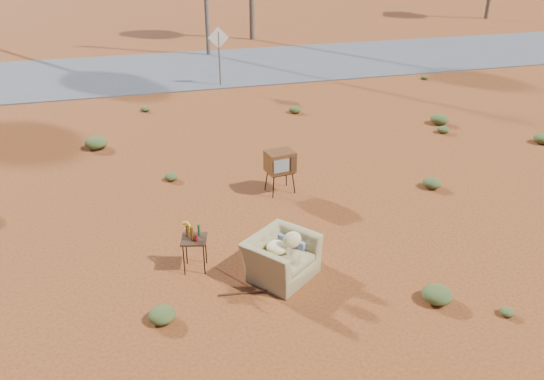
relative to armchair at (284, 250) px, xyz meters
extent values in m
plane|color=brown|center=(-0.20, 0.49, -0.46)|extent=(140.00, 140.00, 0.00)
cube|color=#565659|center=(-0.20, 15.49, -0.44)|extent=(140.00, 7.00, 0.04)
imported|color=#958451|center=(-0.07, -0.07, 0.03)|extent=(1.34, 1.26, 0.98)
ellipsoid|color=#F6E796|center=(-0.14, -0.06, 0.11)|extent=(0.35, 0.35, 0.21)
ellipsoid|color=#F6E796|center=(0.09, -0.19, 0.30)|extent=(0.31, 0.16, 0.31)
cube|color=navy|center=(0.29, 0.32, -0.17)|extent=(0.81, 0.87, 0.57)
cube|color=black|center=(0.85, 3.06, 0.04)|extent=(0.60, 0.49, 0.03)
cylinder|color=black|center=(0.63, 2.83, -0.21)|extent=(0.03, 0.03, 0.50)
cylinder|color=black|center=(1.13, 2.91, -0.21)|extent=(0.03, 0.03, 0.50)
cylinder|color=black|center=(0.58, 3.22, -0.21)|extent=(0.03, 0.03, 0.50)
cylinder|color=black|center=(1.07, 3.29, -0.21)|extent=(0.03, 0.03, 0.50)
cube|color=brown|center=(0.85, 3.06, 0.29)|extent=(0.68, 0.56, 0.48)
cube|color=gray|center=(0.81, 2.80, 0.29)|extent=(0.37, 0.07, 0.30)
cube|color=#472D19|center=(1.10, 2.85, 0.29)|extent=(0.14, 0.04, 0.34)
cube|color=#3A2515|center=(-1.45, 0.52, 0.15)|extent=(0.53, 0.53, 0.03)
cylinder|color=black|center=(-1.66, 0.40, -0.16)|extent=(0.02, 0.02, 0.60)
cylinder|color=black|center=(-1.33, 0.31, -0.16)|extent=(0.02, 0.02, 0.60)
cylinder|color=black|center=(-1.58, 0.73, -0.16)|extent=(0.02, 0.02, 0.60)
cylinder|color=black|center=(-1.24, 0.65, -0.16)|extent=(0.02, 0.02, 0.60)
cylinder|color=#4E330D|center=(-1.54, 0.59, 0.28)|extent=(0.06, 0.06, 0.22)
cylinder|color=#4E330D|center=(-1.48, 0.46, 0.28)|extent=(0.06, 0.06, 0.24)
cylinder|color=#224F22|center=(-1.35, 0.59, 0.27)|extent=(0.05, 0.05, 0.21)
cylinder|color=red|center=(-1.42, 0.43, 0.22)|extent=(0.06, 0.06, 0.11)
cylinder|color=silver|center=(-1.54, 0.68, 0.22)|extent=(0.07, 0.07, 0.12)
ellipsoid|color=yellow|center=(-1.54, 0.68, 0.37)|extent=(0.14, 0.14, 0.10)
cylinder|color=#522716|center=(-0.56, -0.44, -0.44)|extent=(1.34, 0.21, 0.04)
cylinder|color=brown|center=(1.30, 12.49, 0.54)|extent=(0.06, 0.06, 2.00)
cube|color=silver|center=(1.30, 12.49, 1.34)|extent=(0.78, 0.04, 0.78)
ellipsoid|color=#465625|center=(4.30, 2.29, -0.34)|extent=(0.44, 0.44, 0.24)
ellipsoid|color=#465625|center=(-3.20, 6.99, -0.29)|extent=(0.60, 0.60, 0.33)
ellipsoid|color=#465625|center=(6.60, 5.49, -0.36)|extent=(0.36, 0.36, 0.20)
ellipsoid|color=#465625|center=(3.00, 8.49, -0.35)|extent=(0.40, 0.40, 0.22)
ellipsoid|color=#465625|center=(-1.70, 9.99, -0.38)|extent=(0.30, 0.30, 0.17)
ellipsoid|color=#465625|center=(8.80, 3.99, -0.33)|extent=(0.48, 0.48, 0.26)
camera|label=1|loc=(-2.30, -7.33, 4.92)|focal=35.00mm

